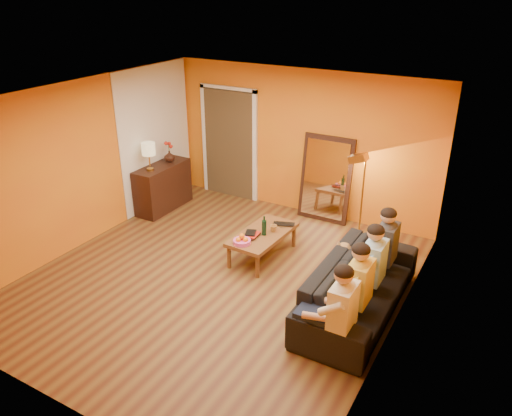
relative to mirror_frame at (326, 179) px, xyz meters
The scene contains 27 objects.
room_shell 2.39m from the mirror_frame, 103.68° to the right, with size 5.00×5.50×2.60m.
white_accent 3.21m from the mirror_frame, 163.83° to the right, with size 0.02×1.90×2.58m, color white.
doorway_recess 2.08m from the mirror_frame, behind, with size 1.06×0.30×2.10m, color #3F2D19.
door_jamb_left 2.64m from the mirror_frame, behind, with size 0.08×0.06×2.20m, color white.
door_jamb_right 1.51m from the mirror_frame, behind, with size 0.08×0.06×2.20m, color white.
door_header 2.46m from the mirror_frame, behind, with size 1.22×0.06×0.08m, color white.
mirror_frame is the anchor object (origin of this frame).
mirror_glass 0.04m from the mirror_frame, 90.00° to the right, with size 0.78×0.02×1.36m, color white.
sideboard 3.01m from the mirror_frame, 158.84° to the right, with size 0.44×1.18×0.85m, color #321710.
table_lamp 3.13m from the mirror_frame, 153.68° to the right, with size 0.24×0.24×0.51m, color beige, non-canonical shape.
sofa 2.80m from the mirror_frame, 58.37° to the right, with size 0.93×2.39×0.70m, color black.
coffee_table 1.87m from the mirror_frame, 99.27° to the right, with size 0.62×1.22×0.42m, color brown, non-canonical shape.
floor_lamp 0.90m from the mirror_frame, 27.37° to the right, with size 0.30×0.24×1.44m, color gold, non-canonical shape.
dog 2.43m from the mirror_frame, 62.21° to the right, with size 0.40×0.63×0.74m, color #A5734A, non-canonical shape.
person_far_left 3.71m from the mirror_frame, 64.78° to the right, with size 0.70×0.44×1.22m, color silver, non-canonical shape.
person_mid_left 3.22m from the mirror_frame, 60.60° to the right, with size 0.70×0.44×1.22m, color gold, non-canonical shape.
person_mid_right 2.76m from the mirror_frame, 54.97° to the right, with size 0.70×0.44×1.22m, color #94BFE5, non-canonical shape.
person_far_right 2.33m from the mirror_frame, 47.16° to the right, with size 0.70×0.44×1.22m, color #303034, non-canonical shape.
fruit_bowl 2.26m from the mirror_frame, 99.94° to the right, with size 0.26×0.26×0.16m, color #E14FA8, non-canonical shape.
wine_bottle 1.84m from the mirror_frame, 97.48° to the right, with size 0.07×0.07×0.31m, color black.
tumbler 1.68m from the mirror_frame, 95.84° to the right, with size 0.11×0.11×0.10m, color #B27F3F.
laptop 1.46m from the mirror_frame, 94.37° to the right, with size 0.34×0.22×0.03m, color black.
book_lower 2.05m from the mirror_frame, 103.40° to the right, with size 0.19×0.25×0.02m, color #321710.
book_mid 2.03m from the mirror_frame, 103.19° to the right, with size 0.18×0.25×0.02m, color #B32114.
book_upper 2.05m from the mirror_frame, 103.34° to the right, with size 0.15×0.21×0.02m, color black.
vase 2.92m from the mirror_frame, 163.43° to the right, with size 0.19×0.19×0.20m, color #321710.
flowers 2.94m from the mirror_frame, 163.43° to the right, with size 0.17×0.17×0.39m, color #B32114, non-canonical shape.
Camera 1 is at (3.52, -5.06, 3.94)m, focal length 35.00 mm.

